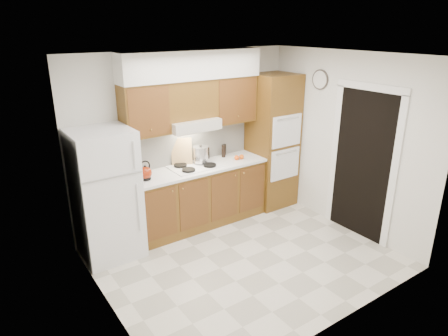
% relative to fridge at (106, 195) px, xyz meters
% --- Properties ---
extents(floor, '(3.60, 3.60, 0.00)m').
position_rel_fridge_xyz_m(floor, '(1.41, -1.14, -0.86)').
color(floor, beige).
rests_on(floor, ground).
extents(ceiling, '(3.60, 3.60, 0.00)m').
position_rel_fridge_xyz_m(ceiling, '(1.41, -1.14, 1.74)').
color(ceiling, white).
rests_on(ceiling, wall_back).
extents(wall_back, '(3.60, 0.02, 2.60)m').
position_rel_fridge_xyz_m(wall_back, '(1.41, 0.36, 0.44)').
color(wall_back, silver).
rests_on(wall_back, floor).
extents(wall_left, '(0.02, 3.00, 2.60)m').
position_rel_fridge_xyz_m(wall_left, '(-0.40, -1.14, 0.44)').
color(wall_left, silver).
rests_on(wall_left, floor).
extents(wall_right, '(0.02, 3.00, 2.60)m').
position_rel_fridge_xyz_m(wall_right, '(3.21, -1.14, 0.44)').
color(wall_right, silver).
rests_on(wall_right, floor).
extents(fridge, '(0.75, 0.72, 1.72)m').
position_rel_fridge_xyz_m(fridge, '(0.00, 0.00, 0.00)').
color(fridge, white).
rests_on(fridge, floor).
extents(base_cabinets, '(2.11, 0.60, 0.90)m').
position_rel_fridge_xyz_m(base_cabinets, '(1.43, 0.06, -0.41)').
color(base_cabinets, brown).
rests_on(base_cabinets, floor).
extents(countertop, '(2.13, 0.62, 0.04)m').
position_rel_fridge_xyz_m(countertop, '(1.43, 0.05, 0.06)').
color(countertop, white).
rests_on(countertop, base_cabinets).
extents(backsplash, '(2.11, 0.03, 0.56)m').
position_rel_fridge_xyz_m(backsplash, '(1.43, 0.34, 0.36)').
color(backsplash, white).
rests_on(backsplash, countertop).
extents(oven_cabinet, '(0.70, 0.65, 2.20)m').
position_rel_fridge_xyz_m(oven_cabinet, '(2.85, 0.03, 0.24)').
color(oven_cabinet, brown).
rests_on(oven_cabinet, floor).
extents(upper_cab_left, '(0.63, 0.33, 0.70)m').
position_rel_fridge_xyz_m(upper_cab_left, '(0.69, 0.19, 0.99)').
color(upper_cab_left, brown).
rests_on(upper_cab_left, wall_back).
extents(upper_cab_right, '(0.73, 0.33, 0.70)m').
position_rel_fridge_xyz_m(upper_cab_right, '(2.12, 0.19, 0.99)').
color(upper_cab_right, brown).
rests_on(upper_cab_right, wall_back).
extents(range_hood, '(0.75, 0.45, 0.15)m').
position_rel_fridge_xyz_m(range_hood, '(1.38, 0.13, 0.71)').
color(range_hood, silver).
rests_on(range_hood, wall_back).
extents(upper_cab_over_hood, '(0.75, 0.33, 0.55)m').
position_rel_fridge_xyz_m(upper_cab_over_hood, '(1.38, 0.19, 1.06)').
color(upper_cab_over_hood, brown).
rests_on(upper_cab_over_hood, range_hood).
extents(soffit, '(2.13, 0.36, 0.40)m').
position_rel_fridge_xyz_m(soffit, '(1.43, 0.18, 1.54)').
color(soffit, silver).
rests_on(soffit, wall_back).
extents(cooktop, '(0.74, 0.50, 0.01)m').
position_rel_fridge_xyz_m(cooktop, '(1.38, 0.07, 0.09)').
color(cooktop, white).
rests_on(cooktop, countertop).
extents(doorway, '(0.02, 0.90, 2.10)m').
position_rel_fridge_xyz_m(doorway, '(3.19, -1.49, 0.19)').
color(doorway, black).
rests_on(doorway, floor).
extents(wall_clock, '(0.02, 0.30, 0.30)m').
position_rel_fridge_xyz_m(wall_clock, '(3.19, -0.59, 1.29)').
color(wall_clock, '#3F3833').
rests_on(wall_clock, wall_right).
extents(kettle, '(0.20, 0.20, 0.18)m').
position_rel_fridge_xyz_m(kettle, '(0.56, 0.00, 0.18)').
color(kettle, maroon).
rests_on(kettle, countertop).
extents(cutting_board, '(0.32, 0.22, 0.40)m').
position_rel_fridge_xyz_m(cutting_board, '(1.28, 0.28, 0.28)').
color(cutting_board, tan).
rests_on(cutting_board, countertop).
extents(stock_pot, '(0.27, 0.27, 0.23)m').
position_rel_fridge_xyz_m(stock_pot, '(1.52, 0.14, 0.23)').
color(stock_pot, silver).
rests_on(stock_pot, cooktop).
extents(condiment_a, '(0.07, 0.07, 0.19)m').
position_rel_fridge_xyz_m(condiment_a, '(1.73, 0.27, 0.17)').
color(condiment_a, black).
rests_on(condiment_a, countertop).
extents(condiment_b, '(0.07, 0.07, 0.20)m').
position_rel_fridge_xyz_m(condiment_b, '(1.99, 0.21, 0.18)').
color(condiment_b, black).
rests_on(condiment_b, countertop).
extents(condiment_c, '(0.08, 0.08, 0.17)m').
position_rel_fridge_xyz_m(condiment_c, '(2.07, 0.31, 0.17)').
color(condiment_c, black).
rests_on(condiment_c, countertop).
extents(orange_near, '(0.09, 0.09, 0.08)m').
position_rel_fridge_xyz_m(orange_near, '(2.16, -0.03, 0.12)').
color(orange_near, orange).
rests_on(orange_near, countertop).
extents(orange_far, '(0.09, 0.09, 0.07)m').
position_rel_fridge_xyz_m(orange_far, '(2.08, -0.02, 0.12)').
color(orange_far, '#FF4D0D').
rests_on(orange_far, countertop).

